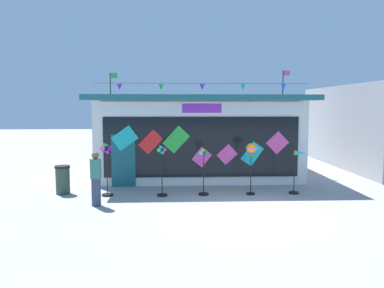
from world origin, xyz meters
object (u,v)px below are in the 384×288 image
at_px(kite_shop_building, 197,135).
at_px(wind_spinner_center_right, 251,153).
at_px(wind_spinner_far_left, 107,163).
at_px(wind_spinner_left, 162,169).
at_px(trash_bin, 63,180).
at_px(person_near_camera, 96,178).
at_px(wind_spinner_right, 298,167).
at_px(wind_spinner_center_left, 204,170).

xyz_separation_m(kite_shop_building, wind_spinner_center_right, (1.60, -4.28, -0.31)).
bearing_deg(kite_shop_building, wind_spinner_far_left, -127.96).
relative_size(wind_spinner_left, trash_bin, 1.76).
bearing_deg(trash_bin, kite_shop_building, 38.07).
bearing_deg(person_near_camera, wind_spinner_center_right, -179.17).
relative_size(wind_spinner_far_left, trash_bin, 1.85).
relative_size(wind_spinner_far_left, wind_spinner_right, 1.20).
distance_m(kite_shop_building, wind_spinner_left, 4.69).
bearing_deg(wind_spinner_left, wind_spinner_far_left, 176.55).
relative_size(wind_spinner_right, person_near_camera, 0.91).
xyz_separation_m(wind_spinner_left, trash_bin, (-3.48, 0.51, -0.42)).
bearing_deg(kite_shop_building, wind_spinner_left, -108.42).
relative_size(kite_shop_building, trash_bin, 8.72).
relative_size(wind_spinner_center_right, trash_bin, 1.80).
bearing_deg(wind_spinner_far_left, wind_spinner_right, 0.66).
bearing_deg(wind_spinner_right, person_near_camera, -168.55).
xyz_separation_m(wind_spinner_center_right, person_near_camera, (-5.04, -1.27, -0.59)).
relative_size(kite_shop_building, wind_spinner_left, 4.95).
height_order(kite_shop_building, wind_spinner_left, kite_shop_building).
distance_m(wind_spinner_far_left, person_near_camera, 1.32).
height_order(wind_spinner_center_right, person_near_camera, wind_spinner_center_right).
bearing_deg(wind_spinner_center_right, kite_shop_building, 110.52).
bearing_deg(wind_spinner_center_left, trash_bin, 175.04).
relative_size(wind_spinner_left, wind_spinner_center_left, 1.07).
xyz_separation_m(kite_shop_building, trash_bin, (-4.94, -3.87, -1.26)).
height_order(kite_shop_building, wind_spinner_center_left, kite_shop_building).
distance_m(kite_shop_building, trash_bin, 6.40).
bearing_deg(wind_spinner_center_left, wind_spinner_center_right, 0.51).
height_order(wind_spinner_center_left, person_near_camera, person_near_camera).
bearing_deg(trash_bin, wind_spinner_center_right, -3.60).
distance_m(kite_shop_building, wind_spinner_right, 5.38).
relative_size(wind_spinner_left, person_near_camera, 1.04).
bearing_deg(wind_spinner_left, person_near_camera, -149.40).
height_order(wind_spinner_left, wind_spinner_right, wind_spinner_left).
bearing_deg(kite_shop_building, wind_spinner_center_right, -69.48).
bearing_deg(wind_spinner_center_left, person_near_camera, -159.72).
bearing_deg(wind_spinner_center_right, wind_spinner_left, -178.07).
bearing_deg(kite_shop_building, trash_bin, -141.93).
height_order(wind_spinner_far_left, wind_spinner_left, wind_spinner_far_left).
height_order(wind_spinner_center_left, trash_bin, wind_spinner_center_left).
bearing_deg(person_near_camera, trash_bin, -61.65).
bearing_deg(wind_spinner_far_left, wind_spinner_left, -3.45).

